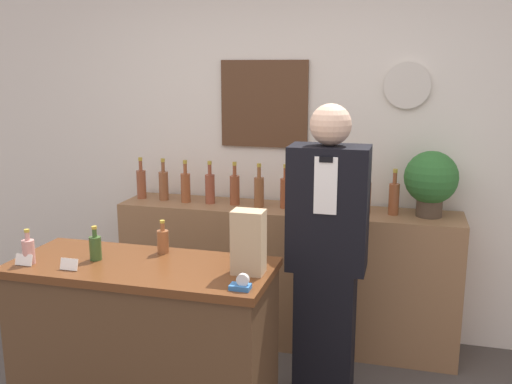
# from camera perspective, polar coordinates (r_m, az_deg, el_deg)

# --- Properties ---
(back_wall) EXTENTS (5.20, 0.09, 2.70)m
(back_wall) POSITION_cam_1_polar(r_m,az_deg,el_deg) (4.04, 2.77, 4.88)
(back_wall) COLOR silver
(back_wall) RESTS_ON ground_plane
(back_shelf) EXTENTS (2.30, 0.41, 0.95)m
(back_shelf) POSITION_cam_1_polar(r_m,az_deg,el_deg) (3.99, 2.94, -8.27)
(back_shelf) COLOR #8E6642
(back_shelf) RESTS_ON ground_plane
(display_counter) EXTENTS (1.29, 0.55, 0.94)m
(display_counter) POSITION_cam_1_polar(r_m,az_deg,el_deg) (3.04, -11.04, -15.43)
(display_counter) COLOR #4C331E
(display_counter) RESTS_ON ground_plane
(shopkeeper) EXTENTS (0.43, 0.27, 1.70)m
(shopkeeper) POSITION_cam_1_polar(r_m,az_deg,el_deg) (3.20, 7.11, -6.57)
(shopkeeper) COLOR black
(shopkeeper) RESTS_ON ground_plane
(potted_plant) EXTENTS (0.33, 0.33, 0.42)m
(potted_plant) POSITION_cam_1_polar(r_m,az_deg,el_deg) (3.74, 17.10, 1.19)
(potted_plant) COLOR #4C3D2D
(potted_plant) RESTS_ON back_shelf
(paper_bag) EXTENTS (0.15, 0.10, 0.30)m
(paper_bag) POSITION_cam_1_polar(r_m,az_deg,el_deg) (2.63, -0.76, -5.03)
(paper_bag) COLOR tan
(paper_bag) RESTS_ON display_counter
(tape_dispenser) EXTENTS (0.09, 0.06, 0.07)m
(tape_dispenser) POSITION_cam_1_polar(r_m,az_deg,el_deg) (2.49, -1.50, -9.23)
(tape_dispenser) COLOR #2D66A8
(tape_dispenser) RESTS_ON display_counter
(price_card_left) EXTENTS (0.09, 0.02, 0.06)m
(price_card_left) POSITION_cam_1_polar(r_m,az_deg,el_deg) (2.99, -22.20, -6.29)
(price_card_left) COLOR white
(price_card_left) RESTS_ON display_counter
(price_card_right) EXTENTS (0.09, 0.02, 0.06)m
(price_card_right) POSITION_cam_1_polar(r_m,az_deg,el_deg) (2.85, -18.19, -6.88)
(price_card_right) COLOR white
(price_card_right) RESTS_ON display_counter
(counter_bottle_0) EXTENTS (0.06, 0.06, 0.17)m
(counter_bottle_0) POSITION_cam_1_polar(r_m,az_deg,el_deg) (3.00, -21.80, -5.47)
(counter_bottle_0) COLOR tan
(counter_bottle_0) RESTS_ON display_counter
(counter_bottle_1) EXTENTS (0.06, 0.06, 0.17)m
(counter_bottle_1) POSITION_cam_1_polar(r_m,az_deg,el_deg) (2.95, -15.77, -5.33)
(counter_bottle_1) COLOR #355324
(counter_bottle_1) RESTS_ON display_counter
(counter_bottle_2) EXTENTS (0.06, 0.06, 0.17)m
(counter_bottle_2) POSITION_cam_1_polar(r_m,az_deg,el_deg) (2.98, -9.29, -4.81)
(counter_bottle_2) COLOR brown
(counter_bottle_2) RESTS_ON display_counter
(shelf_bottle_0) EXTENTS (0.07, 0.07, 0.30)m
(shelf_bottle_0) POSITION_cam_1_polar(r_m,az_deg,el_deg) (4.18, -11.40, 0.89)
(shelf_bottle_0) COLOR brown
(shelf_bottle_0) RESTS_ON back_shelf
(shelf_bottle_1) EXTENTS (0.07, 0.07, 0.30)m
(shelf_bottle_1) POSITION_cam_1_polar(r_m,az_deg,el_deg) (4.10, -9.22, 0.75)
(shelf_bottle_1) COLOR brown
(shelf_bottle_1) RESTS_ON back_shelf
(shelf_bottle_2) EXTENTS (0.07, 0.07, 0.30)m
(shelf_bottle_2) POSITION_cam_1_polar(r_m,az_deg,el_deg) (4.01, -7.05, 0.55)
(shelf_bottle_2) COLOR brown
(shelf_bottle_2) RESTS_ON back_shelf
(shelf_bottle_3) EXTENTS (0.07, 0.07, 0.30)m
(shelf_bottle_3) POSITION_cam_1_polar(r_m,az_deg,el_deg) (3.96, -4.62, 0.45)
(shelf_bottle_3) COLOR brown
(shelf_bottle_3) RESTS_ON back_shelf
(shelf_bottle_4) EXTENTS (0.07, 0.07, 0.30)m
(shelf_bottle_4) POSITION_cam_1_polar(r_m,az_deg,el_deg) (3.91, -2.14, 0.33)
(shelf_bottle_4) COLOR brown
(shelf_bottle_4) RESTS_ON back_shelf
(shelf_bottle_5) EXTENTS (0.07, 0.07, 0.30)m
(shelf_bottle_5) POSITION_cam_1_polar(r_m,az_deg,el_deg) (3.84, 0.30, 0.13)
(shelf_bottle_5) COLOR brown
(shelf_bottle_5) RESTS_ON back_shelf
(shelf_bottle_6) EXTENTS (0.07, 0.07, 0.30)m
(shelf_bottle_6) POSITION_cam_1_polar(r_m,az_deg,el_deg) (3.82, 2.93, 0.03)
(shelf_bottle_6) COLOR brown
(shelf_bottle_6) RESTS_ON back_shelf
(shelf_bottle_7) EXTENTS (0.07, 0.07, 0.30)m
(shelf_bottle_7) POSITION_cam_1_polar(r_m,az_deg,el_deg) (3.80, 5.59, -0.08)
(shelf_bottle_7) COLOR brown
(shelf_bottle_7) RESTS_ON back_shelf
(shelf_bottle_8) EXTENTS (0.07, 0.07, 0.30)m
(shelf_bottle_8) POSITION_cam_1_polar(r_m,az_deg,el_deg) (3.77, 8.24, -0.25)
(shelf_bottle_8) COLOR brown
(shelf_bottle_8) RESTS_ON back_shelf
(shelf_bottle_9) EXTENTS (0.07, 0.07, 0.30)m
(shelf_bottle_9) POSITION_cam_1_polar(r_m,az_deg,el_deg) (3.75, 10.92, -0.42)
(shelf_bottle_9) COLOR brown
(shelf_bottle_9) RESTS_ON back_shelf
(shelf_bottle_10) EXTENTS (0.07, 0.07, 0.30)m
(shelf_bottle_10) POSITION_cam_1_polar(r_m,az_deg,el_deg) (3.75, 13.63, -0.55)
(shelf_bottle_10) COLOR brown
(shelf_bottle_10) RESTS_ON back_shelf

